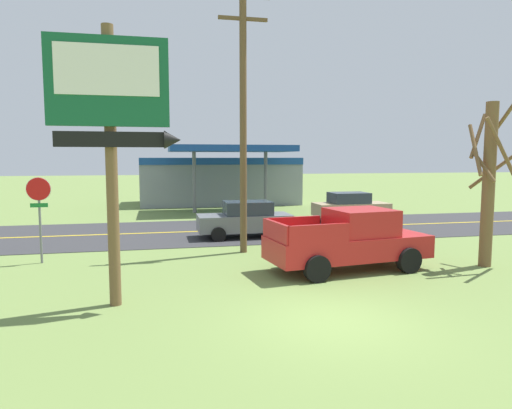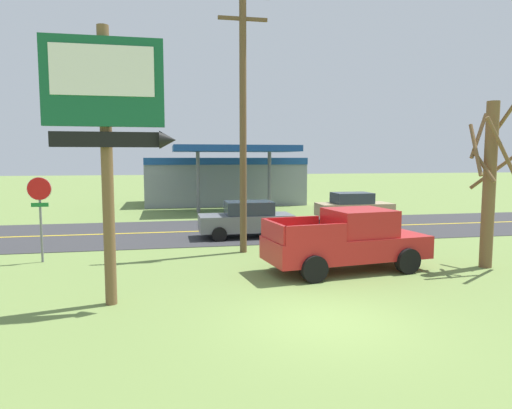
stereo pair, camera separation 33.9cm
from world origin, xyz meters
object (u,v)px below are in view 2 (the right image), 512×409
utility_pole (243,112)px  bare_tree (490,180)px  car_grey_near_lane (246,219)px  car_tan_mid_lane (354,207)px  stop_sign (40,204)px  motel_sign (108,115)px  pickup_red_parked_on_lawn (348,241)px  gas_station (224,179)px

utility_pole → bare_tree: (7.47, -3.95, -2.41)m
utility_pole → car_grey_near_lane: 5.56m
utility_pole → car_tan_mid_lane: utility_pole is taller
stop_sign → motel_sign: bearing=-61.3°
car_grey_near_lane → car_tan_mid_lane: 7.96m
pickup_red_parked_on_lawn → car_grey_near_lane: 7.03m
stop_sign → car_grey_near_lane: size_ratio=0.70×
gas_station → pickup_red_parked_on_lawn: bearing=-86.9°
gas_station → car_grey_near_lane: 15.67m
utility_pole → bare_tree: bearing=-27.9°
stop_sign → utility_pole: 7.84m
pickup_red_parked_on_lawn → car_grey_near_lane: bearing=107.7°
utility_pole → car_grey_near_lane: (0.69, 3.24, -4.47)m
stop_sign → car_tan_mid_lane: stop_sign is taller
car_tan_mid_lane → pickup_red_parked_on_lawn: bearing=-113.9°
car_tan_mid_lane → car_grey_near_lane: bearing=-149.8°
pickup_red_parked_on_lawn → gas_station: bearing=93.1°
bare_tree → car_tan_mid_lane: bearing=89.5°
motel_sign → pickup_red_parked_on_lawn: bearing=17.8°
motel_sign → pickup_red_parked_on_lawn: motel_sign is taller
stop_sign → car_tan_mid_lane: (14.68, 7.59, -1.20)m
gas_station → bare_tree: bearing=-75.6°
stop_sign → pickup_red_parked_on_lawn: size_ratio=0.54×
motel_sign → pickup_red_parked_on_lawn: size_ratio=1.23×
bare_tree → car_tan_mid_lane: (0.09, 11.19, -2.06)m
car_grey_near_lane → gas_station: bearing=86.6°
stop_sign → car_grey_near_lane: stop_sign is taller
motel_sign → stop_sign: bearing=118.7°
utility_pole → car_tan_mid_lane: (7.56, 7.24, -4.47)m
utility_pole → bare_tree: 8.79m
motel_sign → utility_pole: 7.11m
gas_station → pickup_red_parked_on_lawn: (1.20, -22.30, -0.98)m
stop_sign → gas_station: size_ratio=0.25×
motel_sign → stop_sign: motel_sign is taller
stop_sign → bare_tree: bearing=-13.9°
car_tan_mid_lane → gas_station: bearing=117.1°
utility_pole → gas_station: bearing=85.1°
motel_sign → bare_tree: 11.91m
motel_sign → utility_pole: utility_pole is taller
stop_sign → car_tan_mid_lane: size_ratio=0.70×
motel_sign → car_grey_near_lane: motel_sign is taller
car_grey_near_lane → pickup_red_parked_on_lawn: bearing=-72.3°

